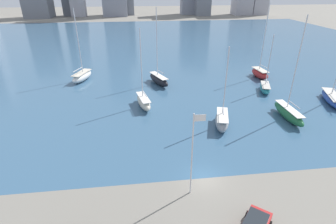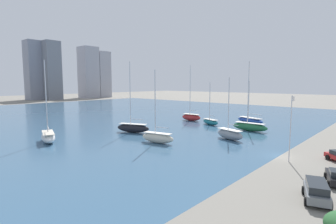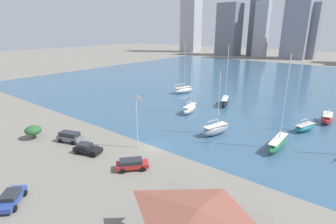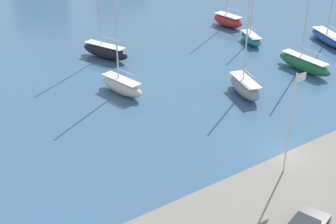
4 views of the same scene
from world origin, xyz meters
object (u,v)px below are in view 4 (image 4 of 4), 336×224
(sailboat_red, at_px, (228,20))
(sailboat_cream, at_px, (122,85))
(sailboat_teal, at_px, (251,38))
(sailboat_gray, at_px, (245,87))
(sailboat_black, at_px, (105,51))
(sailboat_green, at_px, (304,63))
(sailboat_blue, at_px, (329,38))
(flag_pole, at_px, (291,120))

(sailboat_red, bearing_deg, sailboat_cream, -160.19)
(sailboat_teal, height_order, sailboat_gray, sailboat_gray)
(sailboat_black, relative_size, sailboat_gray, 1.30)
(sailboat_green, bearing_deg, sailboat_gray, -174.96)
(sailboat_gray, bearing_deg, sailboat_cream, 160.63)
(sailboat_black, relative_size, sailboat_cream, 1.17)
(sailboat_blue, height_order, sailboat_green, sailboat_green)
(sailboat_gray, height_order, sailboat_green, sailboat_green)
(flag_pole, bearing_deg, sailboat_green, 37.42)
(sailboat_blue, bearing_deg, sailboat_red, 135.68)
(flag_pole, height_order, sailboat_black, sailboat_black)
(sailboat_red, relative_size, sailboat_black, 1.03)
(flag_pole, xyz_separation_m, sailboat_green, (19.67, 15.05, -4.19))
(sailboat_black, bearing_deg, sailboat_gray, -90.44)
(sailboat_red, distance_m, sailboat_cream, 31.32)
(sailboat_cream, bearing_deg, sailboat_black, 60.05)
(sailboat_blue, xyz_separation_m, sailboat_gray, (-23.73, -6.47, 0.25))
(sailboat_teal, xyz_separation_m, sailboat_blue, (10.16, -6.84, -0.00))
(sailboat_teal, relative_size, sailboat_gray, 0.93)
(flag_pole, distance_m, sailboat_red, 43.49)
(sailboat_red, bearing_deg, sailboat_green, -107.29)
(sailboat_cream, relative_size, sailboat_green, 0.84)
(flag_pole, xyz_separation_m, sailboat_red, (24.17, 35.92, -4.15))
(sailboat_blue, bearing_deg, sailboat_black, 176.46)
(sailboat_blue, height_order, sailboat_cream, sailboat_cream)
(sailboat_blue, xyz_separation_m, sailboat_cream, (-35.82, 2.31, 0.24))
(flag_pole, distance_m, sailboat_gray, 16.54)
(sailboat_gray, relative_size, sailboat_green, 0.76)
(sailboat_gray, bearing_deg, sailboat_green, 21.96)
(flag_pole, xyz_separation_m, sailboat_gray, (7.85, 13.94, -4.19))
(sailboat_red, bearing_deg, flag_pole, -129.05)
(sailboat_red, relative_size, sailboat_green, 1.01)
(sailboat_cream, bearing_deg, flag_pole, -91.13)
(sailboat_blue, height_order, sailboat_gray, sailboat_gray)
(sailboat_green, bearing_deg, sailboat_black, 135.69)
(sailboat_blue, bearing_deg, sailboat_teal, 166.18)
(sailboat_red, xyz_separation_m, sailboat_black, (-24.55, -1.51, 0.00))
(sailboat_blue, bearing_deg, sailboat_gray, -144.64)
(sailboat_blue, bearing_deg, sailboat_green, -135.66)
(sailboat_black, xyz_separation_m, sailboat_green, (20.04, -19.36, -0.04))
(sailboat_green, bearing_deg, flag_pole, -142.88)
(sailboat_gray, xyz_separation_m, sailboat_green, (11.81, 1.11, 0.01))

